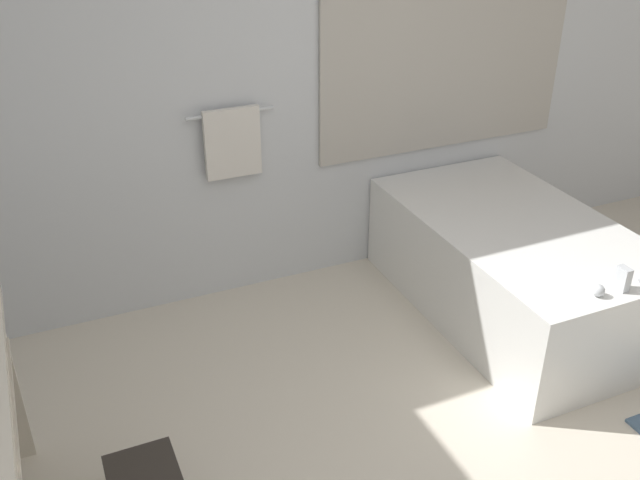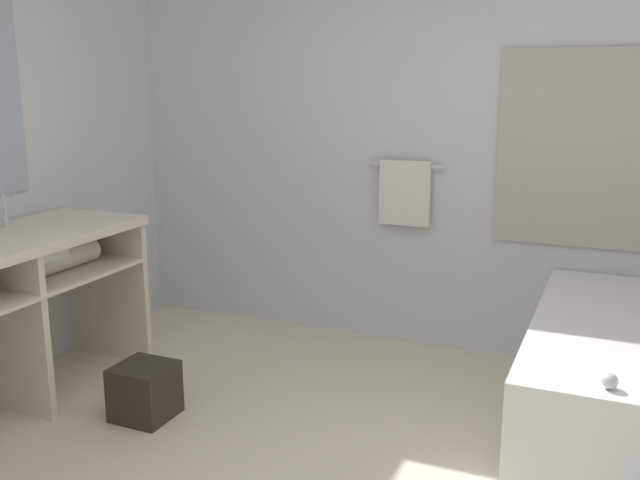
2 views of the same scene
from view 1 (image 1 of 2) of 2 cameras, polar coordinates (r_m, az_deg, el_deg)
The scene contains 2 objects.
wall_back_with_blinds at distance 4.09m, azimuth -3.01°, elevation 13.59°, with size 7.40×0.13×2.70m.
bathtub at distance 4.26m, azimuth 15.23°, elevation -1.73°, with size 0.99×1.72×0.71m.
Camera 1 is at (-1.35, -1.47, 2.42)m, focal length 40.00 mm.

